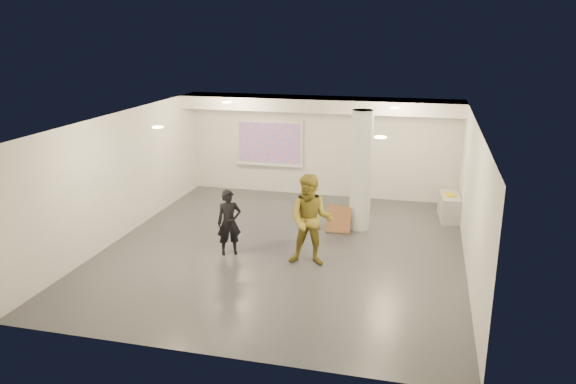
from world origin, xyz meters
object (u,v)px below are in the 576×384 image
(woman, at_px, (229,223))
(man, at_px, (311,220))
(column, at_px, (361,171))
(credenza, at_px, (449,207))
(projection_screen, at_px, (269,143))

(woman, distance_m, man, 1.89)
(column, bearing_deg, man, -106.48)
(column, height_order, credenza, column)
(column, xyz_separation_m, credenza, (2.22, 1.30, -1.16))
(column, height_order, man, column)
(credenza, distance_m, woman, 6.07)
(column, relative_size, woman, 2.02)
(woman, xyz_separation_m, man, (1.87, -0.11, 0.25))
(woman, bearing_deg, credenza, 9.48)
(projection_screen, height_order, man, projection_screen)
(projection_screen, bearing_deg, woman, -84.33)
(column, relative_size, credenza, 2.61)
(column, bearing_deg, projection_screen, 139.44)
(column, xyz_separation_m, projection_screen, (-3.10, 2.65, 0.03))
(man, bearing_deg, woman, 172.67)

